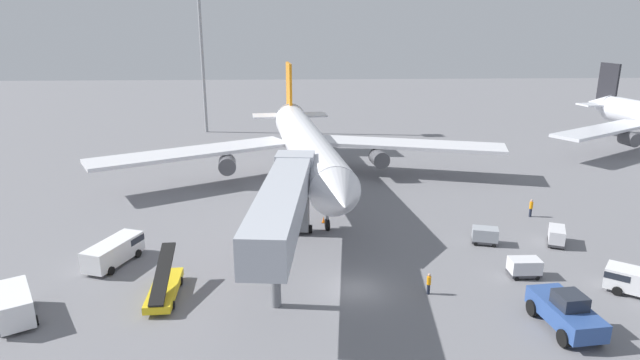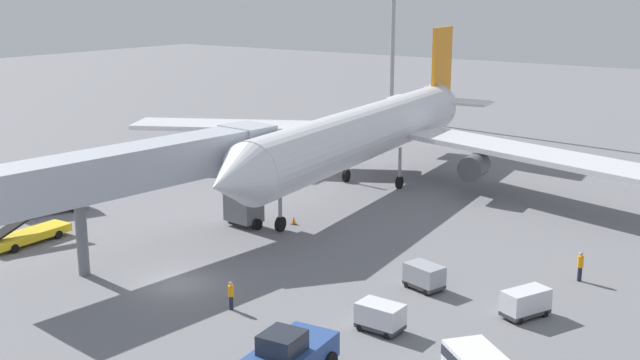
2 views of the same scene
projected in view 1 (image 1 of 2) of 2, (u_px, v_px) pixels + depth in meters
ground_plane at (356, 289)px, 39.66m from camera, size 300.00×300.00×0.00m
airplane_at_gate at (305, 144)px, 63.91m from camera, size 50.90×45.83×13.30m
jet_bridge at (285, 200)px, 41.58m from camera, size 5.33×21.54×7.53m
pushback_tug at (566, 312)px, 34.21m from camera, size 3.17×5.83×2.64m
belt_loader_truck at (164, 287)px, 38.33m from camera, size 2.18×6.10×2.98m
service_van_outer_left at (13, 303)px, 35.33m from camera, size 4.16×5.05×2.08m
service_van_rear_left at (115, 250)px, 43.60m from camera, size 3.79×5.88×1.98m
baggage_cart_far_left at (485, 235)px, 47.50m from camera, size 2.51×1.97×1.50m
baggage_cart_near_right at (557, 235)px, 47.39m from camera, size 2.24×2.93×1.55m
baggage_cart_far_center at (524, 267)px, 41.39m from camera, size 2.34×1.48×1.48m
ground_crew_worker_foreground at (429, 283)px, 38.71m from camera, size 0.40×0.40×1.63m
ground_crew_worker_midground at (531, 208)px, 54.11m from camera, size 0.46×0.46×1.84m
safety_cone_bravo at (324, 220)px, 52.65m from camera, size 0.39×0.39×0.60m
apron_light_mast at (199, 4)px, 89.86m from camera, size 2.40×2.40×32.86m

